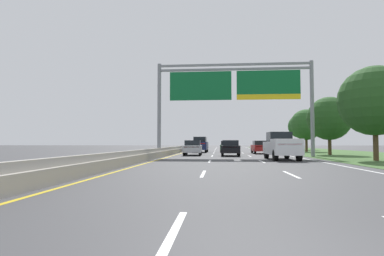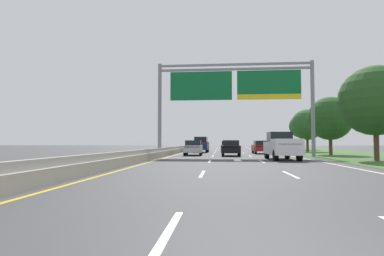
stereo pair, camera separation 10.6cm
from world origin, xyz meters
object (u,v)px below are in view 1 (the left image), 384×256
Objects in this scene: roadside_tree_near at (375,101)px; roadside_tree_mid at (329,119)px; car_red_right_lane_sedan at (260,147)px; roadside_tree_distant at (300,126)px; car_darkgreen_centre_lane_sedan at (227,146)px; car_navy_left_lane_suv at (200,144)px; pickup_truck_white at (281,146)px; roadside_tree_far at (306,125)px; car_black_centre_lane_sedan at (230,148)px; car_silver_left_lane_sedan at (193,148)px; overhead_sign_gantry at (234,89)px.

roadside_tree_mid is (0.56, 11.18, -0.45)m from roadside_tree_near.
roadside_tree_distant is (9.54, 19.02, 3.44)m from car_red_right_lane_sedan.
roadside_tree_distant reaches higher than car_darkgreen_centre_lane_sedan.
roadside_tree_mid is at bearing -117.07° from car_navy_left_lane_suv.
roadside_tree_far is at bearing -21.48° from pickup_truck_white.
car_black_centre_lane_sedan is 0.64× the size of roadside_tree_near.
pickup_truck_white is 18.97m from car_darkgreen_centre_lane_sedan.
roadside_tree_near is 1.10× the size of roadside_tree_mid.
roadside_tree_far is (15.18, 3.85, 2.84)m from car_navy_left_lane_suv.
car_silver_left_lane_sedan is at bearing -172.19° from roadside_tree_mid.
overhead_sign_gantry is at bearing -115.52° from roadside_tree_distant.
pickup_truck_white is 1.23× the size of car_black_centre_lane_sedan.
car_red_right_lane_sedan is 0.63× the size of roadside_tree_near.
pickup_truck_white is at bearing -149.01° from car_black_centre_lane_sedan.
car_silver_left_lane_sedan is 0.72× the size of roadside_tree_far.
roadside_tree_distant is at bearing 80.33° from roadside_tree_far.
car_black_centre_lane_sedan is 13.47m from roadside_tree_near.
roadside_tree_distant is at bearing 83.53° from roadside_tree_mid.
roadside_tree_near is (10.23, -8.00, 3.58)m from car_black_centre_lane_sedan.
car_black_centre_lane_sedan is 11.98m from car_darkgreen_centre_lane_sedan.
roadside_tree_mid reaches higher than car_red_right_lane_sedan.
car_silver_left_lane_sedan is 9.52m from car_red_right_lane_sedan.
car_navy_left_lane_suv is at bearing 107.74° from overhead_sign_gantry.
car_red_right_lane_sedan is (7.50, -4.23, -0.28)m from car_navy_left_lane_suv.
roadside_tree_near is at bearing -95.29° from roadside_tree_distant.
pickup_truck_white is at bearing -109.89° from roadside_tree_far.
car_silver_left_lane_sedan is (-4.24, 2.74, -5.68)m from overhead_sign_gantry.
roadside_tree_near is at bearing -126.63° from car_black_centre_lane_sedan.
car_red_right_lane_sedan is at bearing -133.51° from roadside_tree_far.
car_black_centre_lane_sedan is at bearing -160.28° from car_navy_left_lane_suv.
car_red_right_lane_sedan is at bearing -28.27° from car_black_centre_lane_sedan.
car_darkgreen_centre_lane_sedan is 0.64× the size of roadside_tree_near.
car_darkgreen_centre_lane_sedan is 22.77m from roadside_tree_near.
roadside_tree_mid is at bearing -37.36° from pickup_truck_white.
car_silver_left_lane_sedan is at bearing 161.17° from car_darkgreen_centre_lane_sedan.
overhead_sign_gantry is 3.39× the size of car_silver_left_lane_sedan.
car_black_centre_lane_sedan is at bearing 141.99° from roadside_tree_near.
overhead_sign_gantry reaches higher than roadside_tree_far.
overhead_sign_gantry is 30.34m from roadside_tree_distant.
roadside_tree_distant is at bearing -36.46° from car_silver_left_lane_sedan.
roadside_tree_mid reaches higher than pickup_truck_white.
roadside_tree_distant is (17.04, 14.79, 3.16)m from car_navy_left_lane_suv.
roadside_tree_near reaches higher than roadside_tree_far.
car_black_centre_lane_sedan is at bearing 149.90° from car_red_right_lane_sedan.
roadside_tree_far is at bearing -75.61° from car_darkgreen_centre_lane_sedan.
roadside_tree_far is (7.74, 21.40, 2.87)m from pickup_truck_white.
car_red_right_lane_sedan is 0.69× the size of roadside_tree_distant.
car_navy_left_lane_suv reaches higher than car_darkgreen_centre_lane_sedan.
car_darkgreen_centre_lane_sedan is at bearing 10.04° from pickup_truck_white.
car_navy_left_lane_suv is at bearing -165.76° from roadside_tree_far.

